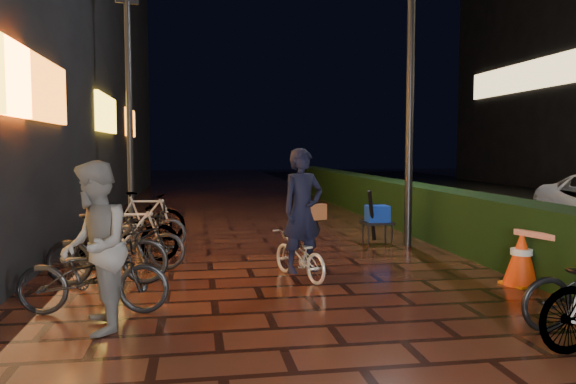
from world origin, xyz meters
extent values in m
plane|color=#381911|center=(0.00, 0.00, 0.00)|extent=(80.00, 80.00, 0.00)
cube|color=black|center=(3.30, 8.00, 0.50)|extent=(0.70, 20.00, 1.00)
imported|color=slate|center=(-2.26, 0.18, 0.83)|extent=(0.74, 0.89, 1.65)
cube|color=yellow|center=(-3.45, 1.50, 2.60)|extent=(0.08, 2.00, 0.90)
cube|color=orange|center=(-3.45, 3.00, 2.60)|extent=(0.08, 3.00, 0.90)
cube|color=yellow|center=(-3.45, 9.00, 2.60)|extent=(0.08, 2.80, 0.90)
cube|color=orange|center=(-3.45, 14.00, 2.60)|extent=(0.08, 2.20, 0.90)
cube|color=#FFD88C|center=(13.45, 18.00, 5.00)|extent=(0.06, 10.00, 1.30)
cylinder|color=black|center=(2.46, 4.23, 2.51)|extent=(0.18, 0.18, 5.02)
cylinder|color=black|center=(-2.74, 7.55, 2.59)|extent=(0.18, 0.18, 5.18)
imported|color=silver|center=(0.06, 2.05, 0.32)|extent=(0.84, 1.30, 0.65)
imported|color=black|center=(0.09, 1.96, 0.94)|extent=(0.70, 0.59, 1.65)
cube|color=brown|center=(0.28, 2.01, 0.91)|extent=(0.31, 0.22, 0.21)
cone|color=#F33E0C|center=(2.83, 1.24, 0.36)|extent=(0.46, 0.46, 0.73)
cube|color=orange|center=(2.83, 1.24, 0.02)|extent=(0.49, 0.49, 0.03)
cube|color=red|center=(3.03, 0.59, 0.68)|extent=(0.52, 1.51, 0.07)
cube|color=black|center=(1.97, 4.49, 0.40)|extent=(0.55, 0.46, 0.04)
cylinder|color=black|center=(1.75, 4.31, 0.19)|extent=(0.03, 0.03, 0.38)
cylinder|color=black|center=(2.19, 4.31, 0.19)|extent=(0.03, 0.03, 0.38)
cylinder|color=black|center=(1.75, 4.67, 0.19)|extent=(0.03, 0.03, 0.38)
cylinder|color=black|center=(2.19, 4.66, 0.19)|extent=(0.03, 0.03, 0.38)
cube|color=#0D30B4|center=(1.97, 4.49, 0.57)|extent=(0.40, 0.34, 0.30)
cylinder|color=black|center=(1.82, 4.34, 0.55)|extent=(0.27, 0.37, 0.96)
imported|color=black|center=(-2.29, 5.65, 0.47)|extent=(1.60, 0.66, 0.93)
imported|color=black|center=(-2.26, 3.00, 0.42)|extent=(1.66, 0.77, 0.84)
imported|color=black|center=(-2.29, 4.55, 0.42)|extent=(1.62, 0.61, 0.84)
imported|color=black|center=(-2.35, 3.51, 0.47)|extent=(1.57, 0.52, 0.93)
imported|color=black|center=(-2.39, 0.80, 0.42)|extent=(1.65, 0.72, 0.84)
imported|color=black|center=(-2.44, 2.08, 0.47)|extent=(1.58, 0.55, 0.93)
camera|label=1|loc=(-1.29, -5.33, 1.77)|focal=35.00mm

